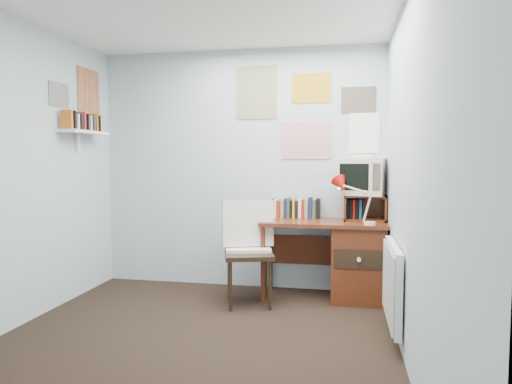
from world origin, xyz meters
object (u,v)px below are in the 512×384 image
desk (352,258)px  desk_chair (249,255)px  wall_shelf (85,132)px  desk_lamp (370,204)px  radiator (393,284)px  tv_riser (365,208)px  crt_tv (362,175)px

desk → desk_chair: desk_chair is taller
wall_shelf → desk: bearing=8.4°
desk_chair → desk_lamp: bearing=-8.9°
radiator → wall_shelf: 3.15m
desk_chair → tv_riser: (1.06, 0.47, 0.41)m
radiator → desk_chair: bearing=155.0°
tv_riser → radiator: (0.17, -1.04, -0.47)m
desk_lamp → radiator: bearing=-86.7°
desk → desk_lamp: (0.15, -0.22, 0.55)m
tv_riser → wall_shelf: 2.83m
tv_riser → wall_shelf: size_ratio=0.65×
crt_tv → radiator: size_ratio=0.52×
crt_tv → radiator: (0.20, -1.06, -0.79)m
desk → desk_chair: size_ratio=1.27×
desk_chair → wall_shelf: bearing=164.8°
desk_chair → crt_tv: crt_tv is taller
desk_chair → radiator: desk_chair is taller
radiator → wall_shelf: bearing=169.1°
desk_lamp → tv_riser: size_ratio=0.99×
desk_lamp → desk: bearing=117.2°
desk → desk_chair: (-0.94, -0.36, 0.07)m
desk_chair → tv_riser: size_ratio=2.36×
desk → crt_tv: bearing=54.5°
desk → wall_shelf: wall_shelf is taller
tv_riser → crt_tv: 0.32m
tv_riser → wall_shelf: wall_shelf is taller
tv_riser → radiator: bearing=-80.7°
desk → wall_shelf: 2.87m
desk → tv_riser: bearing=43.0°
desk → desk_chair: 1.01m
desk → radiator: desk is taller
desk_lamp → radiator: 0.90m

